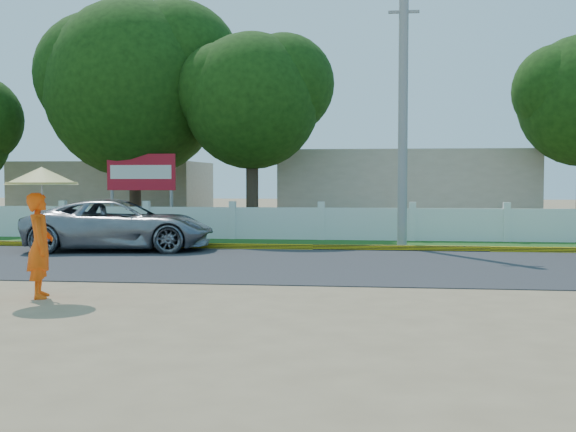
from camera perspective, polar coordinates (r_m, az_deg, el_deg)
The scene contains 12 objects.
ground at distance 12.99m, azimuth -1.06°, elevation -6.19°, with size 120.00×120.00×0.00m, color #9E8460.
road at distance 17.42m, azimuth 0.99°, elevation -3.81°, with size 60.00×7.00×0.02m, color #38383A.
grass_verge at distance 22.62m, azimuth 2.36°, elevation -2.23°, with size 60.00×3.50×0.03m, color #2D601E.
curb at distance 20.93m, azimuth 1.99°, elevation -2.48°, with size 40.00×0.18×0.16m, color yellow.
fence at distance 24.02m, azimuth 2.64°, elevation -0.65°, with size 40.00×0.10×1.10m, color silver.
building_near at distance 30.73m, azimuth 9.18°, elevation 2.07°, with size 10.00×6.00×3.20m, color #B7AD99.
building_far at distance 33.83m, azimuth -13.49°, elevation 1.77°, with size 8.00×5.00×2.80m, color #B7AD99.
utility_pole at distance 21.62m, azimuth 9.07°, elevation 7.70°, with size 0.28×0.28×7.72m, color gray.
vehicle at distance 21.22m, azimuth -13.11°, elevation -0.70°, with size 2.44×5.30×1.47m, color gray.
monk_with_parasol at distance 13.18m, azimuth -18.95°, elevation 0.25°, with size 1.25×1.25×2.27m.
billboard at distance 26.35m, azimuth -11.52°, elevation 3.08°, with size 2.50×0.13×2.95m.
tree_row at distance 27.11m, azimuth 7.43°, elevation 9.72°, with size 36.43×8.05×9.22m.
Camera 1 is at (1.78, -12.70, 2.08)m, focal length 45.00 mm.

